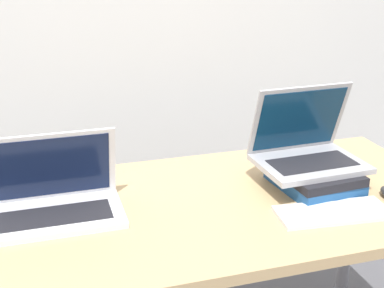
% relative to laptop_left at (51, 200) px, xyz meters
% --- Properties ---
extents(desk, '(1.54, 0.70, 0.70)m').
position_rel_laptop_left_xyz_m(desk, '(0.38, -0.05, -0.12)').
color(desk, tan).
rests_on(desk, ground_plane).
extents(laptop_left, '(0.37, 0.22, 0.22)m').
position_rel_laptop_left_xyz_m(laptop_left, '(0.00, 0.00, 0.00)').
color(laptop_left, silver).
rests_on(laptop_left, desk).
extents(book_stack, '(0.23, 0.26, 0.06)m').
position_rel_laptop_left_xyz_m(book_stack, '(0.75, -0.05, -0.01)').
color(book_stack, '#235693').
rests_on(book_stack, desk).
extents(laptop_on_books, '(0.31, 0.24, 0.23)m').
position_rel_laptop_left_xyz_m(laptop_on_books, '(0.74, -0.00, 0.06)').
color(laptop_on_books, '#B2B2B7').
rests_on(laptop_on_books, book_stack).
extents(wireless_keyboard, '(0.31, 0.15, 0.01)m').
position_rel_laptop_left_xyz_m(wireless_keyboard, '(0.72, -0.21, -0.04)').
color(wireless_keyboard, white).
rests_on(wireless_keyboard, desk).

